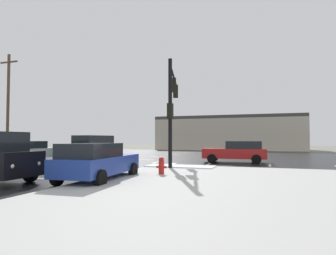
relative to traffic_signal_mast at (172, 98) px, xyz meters
name	(u,v)px	position (x,y,z in m)	size (l,w,h in m)	color
ground_plane	(133,162)	(-4.26, 3.27, -4.30)	(120.00, 120.00, 0.00)	slate
road_asphalt	(133,162)	(-4.26, 3.27, -4.29)	(44.00, 44.00, 0.02)	black
snow_strip_curbside	(180,166)	(0.74, -0.73, -4.13)	(4.00, 1.60, 0.06)	white
lane_markings	(140,163)	(-3.06, 1.89, -4.28)	(36.15, 36.15, 0.01)	silver
traffic_signal_mast	(172,98)	(0.00, 0.00, 0.00)	(1.61, 5.82, 6.21)	black
fire_hydrant	(161,166)	(0.91, -4.41, -3.76)	(0.48, 0.26, 0.79)	red
strip_building_background	(229,133)	(-0.35, 31.33, -1.58)	(23.18, 8.00, 5.43)	#BCB29E
sedan_silver	(32,151)	(-11.42, 0.43, -3.45)	(2.28, 4.63, 1.58)	#B7BABF
sedan_red	(236,151)	(3.45, 4.61, -3.45)	(4.64, 2.31, 1.58)	#B21919
sedan_blue	(97,161)	(-1.08, -6.69, -3.45)	(2.25, 4.62, 1.58)	navy
suv_green	(94,147)	(-8.28, 3.95, -3.21)	(2.51, 4.96, 2.03)	#195933
utility_pole_far	(8,103)	(-19.49, 5.44, 1.16)	(2.20, 0.28, 10.47)	brown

